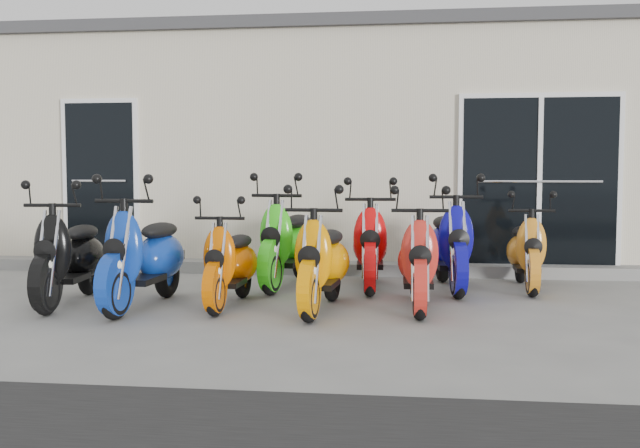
% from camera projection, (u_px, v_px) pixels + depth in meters
% --- Properties ---
extents(ground, '(80.00, 80.00, 0.00)m').
position_uv_depth(ground, '(313.00, 302.00, 7.25)').
color(ground, gray).
rests_on(ground, ground).
extents(building, '(14.00, 6.00, 3.20)m').
position_uv_depth(building, '(352.00, 156.00, 12.28)').
color(building, beige).
rests_on(building, ground).
extents(roof_cap, '(14.20, 6.20, 0.16)m').
position_uv_depth(roof_cap, '(352.00, 57.00, 12.16)').
color(roof_cap, '#3F3F42').
rests_on(roof_cap, building).
extents(front_step, '(14.00, 0.40, 0.15)m').
position_uv_depth(front_step, '(333.00, 268.00, 9.24)').
color(front_step, gray).
rests_on(front_step, ground).
extents(door_left, '(1.07, 0.08, 2.22)m').
position_uv_depth(door_left, '(101.00, 176.00, 9.69)').
color(door_left, black).
rests_on(door_left, front_step).
extents(door_right, '(2.02, 0.08, 2.22)m').
position_uv_depth(door_right, '(539.00, 177.00, 8.99)').
color(door_right, black).
rests_on(door_right, front_step).
extents(scooter_front_black, '(0.76, 1.74, 1.25)m').
position_uv_depth(scooter_front_black, '(69.00, 242.00, 7.07)').
color(scooter_front_black, black).
rests_on(scooter_front_black, ground).
extents(scooter_front_blue, '(0.76, 1.81, 1.30)m').
position_uv_depth(scooter_front_blue, '(144.00, 241.00, 6.90)').
color(scooter_front_blue, '#0E359F').
rests_on(scooter_front_blue, ground).
extents(scooter_front_orange_a, '(0.59, 1.51, 1.10)m').
position_uv_depth(scooter_front_orange_a, '(230.00, 250.00, 6.97)').
color(scooter_front_orange_a, '#CF5800').
rests_on(scooter_front_orange_a, ground).
extents(scooter_front_orange_b, '(0.73, 1.68, 1.21)m').
position_uv_depth(scooter_front_orange_b, '(322.00, 247.00, 6.73)').
color(scooter_front_orange_b, orange).
rests_on(scooter_front_orange_b, ground).
extents(scooter_front_red, '(0.62, 1.63, 1.20)m').
position_uv_depth(scooter_front_red, '(418.00, 247.00, 6.84)').
color(scooter_front_red, red).
rests_on(scooter_front_red, ground).
extents(scooter_back_green, '(0.89, 1.85, 1.32)m').
position_uv_depth(scooter_back_green, '(288.00, 230.00, 8.15)').
color(scooter_back_green, '#31D518').
rests_on(scooter_back_green, ground).
extents(scooter_back_red, '(0.71, 1.75, 1.27)m').
position_uv_depth(scooter_back_red, '(370.00, 232.00, 8.07)').
color(scooter_back_red, red).
rests_on(scooter_back_red, ground).
extents(scooter_back_blue, '(0.80, 1.82, 1.31)m').
position_uv_depth(scooter_back_blue, '(450.00, 232.00, 7.94)').
color(scooter_back_blue, '#0C098C').
rests_on(scooter_back_blue, ground).
extents(scooter_back_yellow, '(0.60, 1.54, 1.12)m').
position_uv_depth(scooter_back_yellow, '(527.00, 240.00, 7.96)').
color(scooter_back_yellow, orange).
rests_on(scooter_back_yellow, ground).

